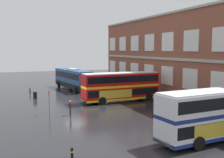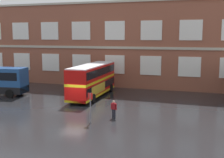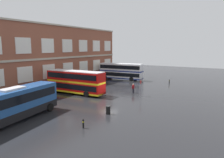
% 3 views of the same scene
% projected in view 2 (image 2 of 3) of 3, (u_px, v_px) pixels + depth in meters
% --- Properties ---
extents(ground_plane, '(120.00, 120.00, 0.00)m').
position_uv_depth(ground_plane, '(81.00, 105.00, 32.91)').
color(ground_plane, black).
extents(brick_terminal_building, '(48.28, 8.19, 12.67)m').
position_uv_depth(brick_terminal_building, '(122.00, 45.00, 46.97)').
color(brick_terminal_building, brown).
rests_on(brick_terminal_building, ground).
extents(double_decker_near, '(3.11, 11.07, 4.07)m').
position_uv_depth(double_decker_near, '(92.00, 80.00, 37.22)').
color(double_decker_near, red).
rests_on(double_decker_near, ground).
extents(waiting_passenger, '(0.64, 0.32, 1.70)m').
position_uv_depth(waiting_passenger, '(114.00, 108.00, 27.58)').
color(waiting_passenger, black).
rests_on(waiting_passenger, ground).
extents(bus_stand_flag, '(0.44, 0.10, 2.70)m').
position_uv_depth(bus_stand_flag, '(90.00, 105.00, 26.01)').
color(bus_stand_flag, slate).
rests_on(bus_stand_flag, ground).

